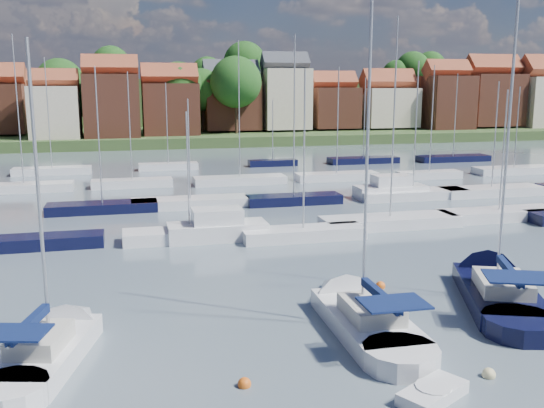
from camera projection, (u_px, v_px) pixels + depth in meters
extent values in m
plane|color=#4C5967|center=(239.00, 190.00, 63.37)|extent=(260.00, 260.00, 0.00)
cube|color=silver|center=(46.00, 358.00, 23.88)|extent=(4.14, 6.77, 1.20)
cone|color=silver|center=(79.00, 320.00, 27.75)|extent=(3.32, 3.63, 2.63)
cylinder|color=silver|center=(11.00, 398.00, 20.79)|extent=(3.21, 3.21, 1.20)
cube|color=beige|center=(40.00, 340.00, 23.27)|extent=(2.45, 3.01, 0.70)
cylinder|color=#B2B2B7|center=(39.00, 195.00, 23.06)|extent=(0.14, 0.14, 11.68)
cylinder|color=#B2B2B7|center=(29.00, 328.00, 22.24)|extent=(0.99, 3.41, 0.10)
cube|color=#0D1A45|center=(29.00, 324.00, 22.21)|extent=(1.13, 3.29, 0.35)
cube|color=#0D1A45|center=(15.00, 333.00, 21.07)|extent=(2.56, 2.09, 0.08)
cube|color=silver|center=(366.00, 326.00, 27.05)|extent=(3.19, 7.36, 1.20)
cone|color=silver|center=(334.00, 292.00, 31.42)|extent=(3.11, 3.61, 3.04)
cylinder|color=silver|center=(400.00, 361.00, 23.56)|extent=(3.10, 3.10, 1.20)
cube|color=beige|center=(371.00, 309.00, 26.38)|extent=(2.19, 3.09, 0.70)
cylinder|color=#B2B2B7|center=(367.00, 161.00, 26.11)|extent=(0.14, 0.14, 13.52)
cylinder|color=#B2B2B7|center=(381.00, 299.00, 25.25)|extent=(0.18, 4.06, 0.10)
cube|color=#0D1A45|center=(381.00, 295.00, 25.22)|extent=(0.38, 3.86, 0.35)
cube|color=#0D1A45|center=(394.00, 303.00, 23.93)|extent=(2.62, 1.88, 0.08)
cube|color=black|center=(499.00, 298.00, 30.57)|extent=(6.07, 8.71, 1.20)
cone|color=black|center=(479.00, 268.00, 35.46)|extent=(4.55, 4.87, 3.35)
cylinder|color=black|center=(519.00, 329.00, 26.66)|extent=(4.35, 4.35, 1.20)
cube|color=beige|center=(503.00, 283.00, 29.84)|extent=(3.41, 3.98, 0.70)
cylinder|color=#B2B2B7|center=(508.00, 134.00, 29.52)|extent=(0.14, 0.14, 15.24)
cylinder|color=#B2B2B7|center=(509.00, 274.00, 28.59)|extent=(1.73, 4.20, 0.10)
cube|color=#0D1A45|center=(510.00, 271.00, 28.56)|extent=(1.83, 4.06, 0.35)
cube|color=#0D1A45|center=(518.00, 277.00, 27.12)|extent=(3.39, 2.92, 0.08)
cube|color=silver|center=(433.00, 394.00, 21.17)|extent=(2.99, 2.43, 0.53)
cylinder|color=silver|center=(433.00, 390.00, 21.14)|extent=(1.26, 1.26, 0.34)
sphere|color=#D85914|center=(244.00, 387.00, 22.10)|extent=(0.50, 0.50, 0.50)
sphere|color=beige|center=(489.00, 377.00, 22.83)|extent=(0.51, 0.51, 0.51)
sphere|color=#D85914|center=(380.00, 288.00, 32.83)|extent=(0.53, 0.53, 0.53)
cube|color=black|center=(43.00, 243.00, 40.79)|extent=(8.01, 2.24, 1.00)
cylinder|color=#B2B2B7|center=(37.00, 161.00, 39.71)|extent=(0.12, 0.12, 10.16)
cube|color=silver|center=(190.00, 236.00, 42.75)|extent=(9.22, 2.58, 1.00)
cylinder|color=#B2B2B7|center=(188.00, 171.00, 41.86)|extent=(0.12, 0.12, 8.18)
cube|color=silver|center=(303.00, 234.00, 43.06)|extent=(8.78, 2.46, 1.00)
cylinder|color=#B2B2B7|center=(304.00, 150.00, 41.89)|extent=(0.12, 0.12, 11.06)
cube|color=silver|center=(390.00, 223.00, 46.78)|extent=(10.79, 3.02, 1.00)
cylinder|color=#B2B2B7|center=(394.00, 119.00, 45.24)|extent=(0.12, 0.12, 14.87)
cube|color=silver|center=(499.00, 215.00, 49.39)|extent=(10.13, 2.84, 1.00)
cylinder|color=#B2B2B7|center=(503.00, 151.00, 48.36)|extent=(0.12, 0.12, 9.59)
cube|color=silver|center=(217.00, 233.00, 42.98)|extent=(7.00, 2.60, 1.40)
cube|color=silver|center=(217.00, 217.00, 42.77)|extent=(3.50, 2.20, 1.30)
cube|color=black|center=(103.00, 208.00, 52.19)|extent=(9.30, 2.60, 1.00)
cylinder|color=#B2B2B7|center=(98.00, 136.00, 50.98)|extent=(0.12, 0.12, 11.48)
cube|color=silver|center=(190.00, 203.00, 54.31)|extent=(10.40, 2.91, 1.00)
cylinder|color=#B2B2B7|center=(189.00, 149.00, 53.36)|extent=(0.12, 0.12, 8.77)
cube|color=black|center=(294.00, 200.00, 55.80)|extent=(8.80, 2.46, 1.00)
cylinder|color=#B2B2B7|center=(294.00, 116.00, 54.31)|extent=(0.12, 0.12, 14.33)
cube|color=silver|center=(413.00, 195.00, 58.45)|extent=(10.73, 3.00, 1.00)
cylinder|color=#B2B2B7|center=(416.00, 127.00, 57.17)|extent=(0.12, 0.12, 12.14)
cube|color=silver|center=(491.00, 192.00, 60.22)|extent=(10.48, 2.93, 1.00)
cylinder|color=#B2B2B7|center=(495.00, 135.00, 59.12)|extent=(0.12, 0.12, 10.28)
cube|color=silver|center=(391.00, 193.00, 58.77)|extent=(7.00, 2.60, 1.40)
cube|color=silver|center=(391.00, 182.00, 58.56)|extent=(3.50, 2.20, 1.30)
cube|color=silver|center=(24.00, 188.00, 62.28)|extent=(9.71, 2.72, 1.00)
cylinder|color=#B2B2B7|center=(18.00, 110.00, 60.74)|extent=(0.12, 0.12, 14.88)
cube|color=silver|center=(132.00, 184.00, 65.09)|extent=(8.49, 2.38, 1.00)
cylinder|color=#B2B2B7|center=(130.00, 126.00, 63.89)|extent=(0.12, 0.12, 11.31)
cube|color=silver|center=(240.00, 181.00, 67.09)|extent=(10.16, 2.85, 1.00)
cylinder|color=#B2B2B7|center=(239.00, 110.00, 65.57)|extent=(0.12, 0.12, 14.59)
cube|color=silver|center=(337.00, 177.00, 69.84)|extent=(9.53, 2.67, 1.00)
cylinder|color=#B2B2B7|center=(338.00, 121.00, 68.59)|extent=(0.12, 0.12, 11.91)
cube|color=silver|center=(429.00, 175.00, 71.06)|extent=(7.62, 2.13, 1.00)
cylinder|color=#B2B2B7|center=(432.00, 119.00, 69.79)|extent=(0.12, 0.12, 12.13)
cube|color=silver|center=(514.00, 171.00, 74.89)|extent=(10.17, 2.85, 1.00)
cylinder|color=#B2B2B7|center=(517.00, 127.00, 73.85)|extent=(0.12, 0.12, 9.73)
cube|color=silver|center=(52.00, 171.00, 74.39)|extent=(9.24, 2.59, 1.00)
cylinder|color=#B2B2B7|center=(48.00, 113.00, 73.01)|extent=(0.12, 0.12, 13.17)
cube|color=silver|center=(168.00, 167.00, 78.39)|extent=(7.57, 2.12, 1.00)
cylinder|color=#B2B2B7|center=(167.00, 123.00, 77.30)|extent=(0.12, 0.12, 10.24)
cube|color=black|center=(273.00, 163.00, 81.78)|extent=(6.58, 1.84, 1.00)
cylinder|color=#B2B2B7|center=(273.00, 130.00, 80.91)|extent=(0.12, 0.12, 8.01)
cube|color=black|center=(363.00, 161.00, 84.75)|extent=(9.92, 2.78, 1.00)
cylinder|color=#B2B2B7|center=(364.00, 118.00, 83.59)|extent=(0.12, 0.12, 10.92)
cube|color=black|center=(453.00, 159.00, 86.85)|extent=(10.55, 2.95, 1.00)
cylinder|color=#B2B2B7|center=(455.00, 115.00, 85.64)|extent=(0.12, 0.12, 11.51)
cube|color=#384C26|center=(176.00, 132.00, 136.71)|extent=(200.00, 70.00, 3.00)
cube|color=#384C26|center=(168.00, 107.00, 159.63)|extent=(200.00, 60.00, 14.00)
cube|color=beige|center=(55.00, 113.00, 103.63)|extent=(8.09, 8.80, 8.96)
cube|color=brown|center=(53.00, 80.00, 102.57)|extent=(8.25, 4.00, 4.00)
cube|color=brown|center=(112.00, 106.00, 106.50)|extent=(9.36, 10.17, 10.97)
cube|color=brown|center=(110.00, 68.00, 105.21)|extent=(9.54, 4.63, 4.63)
cube|color=brown|center=(170.00, 110.00, 110.67)|extent=(9.90, 8.56, 9.42)
cube|color=brown|center=(169.00, 77.00, 109.52)|extent=(10.10, 4.90, 4.90)
cube|color=brown|center=(231.00, 105.00, 118.13)|extent=(10.59, 8.93, 9.49)
cube|color=#383A42|center=(231.00, 73.00, 116.96)|extent=(10.80, 5.24, 5.24)
cube|color=beige|center=(285.00, 99.00, 119.57)|extent=(9.01, 8.61, 11.65)
cube|color=#383A42|center=(285.00, 63.00, 118.23)|extent=(9.19, 4.46, 4.46)
cube|color=brown|center=(333.00, 108.00, 123.49)|extent=(9.10, 9.34, 8.00)
cube|color=brown|center=(333.00, 82.00, 122.50)|extent=(9.28, 4.50, 4.50)
cube|color=beige|center=(387.00, 107.00, 125.85)|extent=(10.86, 9.59, 7.88)
cube|color=brown|center=(388.00, 82.00, 124.83)|extent=(11.07, 5.37, 5.37)
cube|color=brown|center=(445.00, 103.00, 125.86)|extent=(9.18, 9.96, 10.97)
cube|color=brown|center=(447.00, 70.00, 124.57)|extent=(9.36, 4.54, 4.54)
cube|color=brown|center=(490.00, 100.00, 129.64)|extent=(11.39, 9.67, 10.76)
cube|color=brown|center=(493.00, 68.00, 128.33)|extent=(11.62, 5.64, 5.64)
cylinder|color=#382619|center=(411.00, 94.00, 146.86)|extent=(0.50, 0.50, 4.47)
sphere|color=#275319|center=(413.00, 69.00, 145.68)|extent=(8.18, 8.18, 8.18)
cylinder|color=#382619|center=(203.00, 121.00, 116.74)|extent=(0.50, 0.50, 4.46)
sphere|color=#275319|center=(202.00, 90.00, 115.57)|extent=(8.15, 8.15, 8.15)
cylinder|color=#382619|center=(245.00, 95.00, 135.47)|extent=(0.50, 0.50, 5.15)
sphere|color=#275319|center=(245.00, 63.00, 134.11)|extent=(9.41, 9.41, 9.41)
cylinder|color=#382619|center=(113.00, 95.00, 131.29)|extent=(0.50, 0.50, 4.56)
sphere|color=#275319|center=(111.00, 65.00, 130.09)|extent=(8.34, 8.34, 8.34)
cylinder|color=#382619|center=(62.00, 119.00, 119.37)|extent=(0.50, 0.50, 5.15)
sphere|color=#275319|center=(60.00, 83.00, 118.01)|extent=(9.42, 9.42, 9.42)
cylinder|color=#382619|center=(247.00, 120.00, 127.56)|extent=(0.50, 0.50, 3.77)
sphere|color=#275319|center=(246.00, 95.00, 126.57)|extent=(6.89, 6.89, 6.89)
cylinder|color=#382619|center=(236.00, 121.00, 113.21)|extent=(0.50, 0.50, 5.21)
sphere|color=#275319|center=(236.00, 82.00, 111.84)|extent=(9.53, 9.53, 9.53)
cylinder|color=#382619|center=(460.00, 120.00, 135.87)|extent=(0.50, 0.50, 2.97)
sphere|color=#275319|center=(461.00, 101.00, 135.09)|extent=(5.44, 5.44, 5.44)
cylinder|color=#382619|center=(180.00, 121.00, 113.56)|extent=(0.50, 0.50, 4.84)
sphere|color=#275319|center=(179.00, 86.00, 112.29)|extent=(8.85, 8.85, 8.85)
cylinder|color=#382619|center=(395.00, 96.00, 146.18)|extent=(0.50, 0.50, 3.72)
sphere|color=#275319|center=(396.00, 74.00, 145.20)|extent=(6.80, 6.80, 6.80)
cylinder|color=#382619|center=(445.00, 119.00, 126.79)|extent=(0.50, 0.50, 4.05)
sphere|color=#275319|center=(446.00, 93.00, 125.73)|extent=(7.40, 7.40, 7.40)
cylinder|color=#382619|center=(208.00, 98.00, 133.28)|extent=(0.50, 0.50, 3.93)
sphere|color=#275319|center=(207.00, 73.00, 132.25)|extent=(7.19, 7.19, 7.19)
cylinder|color=#382619|center=(330.00, 120.00, 127.15)|extent=(0.50, 0.50, 3.82)
sphere|color=#275319|center=(330.00, 95.00, 126.14)|extent=(6.99, 6.99, 6.99)
cylinder|color=#382619|center=(90.00, 127.00, 109.31)|extent=(0.50, 0.50, 3.48)
sphere|color=#275319|center=(88.00, 100.00, 108.40)|extent=(6.37, 6.37, 6.37)
cylinder|color=#382619|center=(439.00, 120.00, 135.98)|extent=(0.50, 0.50, 2.99)
sphere|color=#275319|center=(440.00, 101.00, 135.19)|extent=(5.46, 5.46, 5.46)
cylinder|color=#382619|center=(202.00, 124.00, 119.86)|extent=(0.50, 0.50, 3.25)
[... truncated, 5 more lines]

